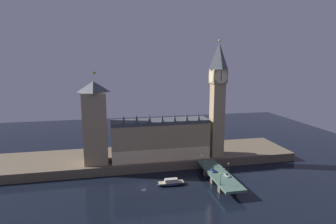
{
  "coord_description": "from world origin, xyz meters",
  "views": [
    {
      "loc": [
        -17.56,
        -149.46,
        69.76
      ],
      "look_at": [
        18.4,
        20.0,
        38.54
      ],
      "focal_mm": 30.0,
      "sensor_mm": 36.0,
      "label": 1
    }
  ],
  "objects": [
    {
      "name": "pedestrian_near_rail",
      "position": [
        38.49,
        -18.99,
        6.51
      ],
      "size": [
        0.38,
        0.38,
        1.59
      ],
      "color": "black",
      "rests_on": "bridge"
    },
    {
      "name": "parliament_hall",
      "position": [
        14.95,
        28.59,
        18.87
      ],
      "size": [
        64.28,
        16.58,
        31.39
      ],
      "color": "tan",
      "rests_on": "embankment"
    },
    {
      "name": "pedestrian_far_rail",
      "position": [
        38.49,
        2.61,
        6.51
      ],
      "size": [
        0.38,
        0.38,
        1.6
      ],
      "color": "black",
      "rests_on": "bridge"
    },
    {
      "name": "street_lamp_near",
      "position": [
        38.09,
        -19.72,
        9.87
      ],
      "size": [
        1.34,
        0.6,
        6.72
      ],
      "color": "#2D3333",
      "rests_on": "bridge"
    },
    {
      "name": "ground_plane",
      "position": [
        0.0,
        0.0,
        0.0
      ],
      "size": [
        400.0,
        400.0,
        0.0
      ],
      "primitive_type": "plane",
      "color": "black"
    },
    {
      "name": "victoria_tower",
      "position": [
        -26.72,
        28.72,
        31.97
      ],
      "size": [
        14.72,
        14.72,
        58.12
      ],
      "color": "tan",
      "rests_on": "embankment"
    },
    {
      "name": "street_lamp_mid",
      "position": [
        49.14,
        -5.0,
        9.43
      ],
      "size": [
        1.34,
        0.6,
        6.0
      ],
      "color": "#2D3333",
      "rests_on": "bridge"
    },
    {
      "name": "clock_tower",
      "position": [
        53.46,
        25.56,
        47.2
      ],
      "size": [
        10.09,
        10.2,
        78.05
      ],
      "color": "tan",
      "rests_on": "embankment"
    },
    {
      "name": "car_northbound_lead",
      "position": [
        41.05,
        -1.51,
        6.38
      ],
      "size": [
        1.89,
        4.75,
        1.5
      ],
      "color": "navy",
      "rests_on": "bridge"
    },
    {
      "name": "bridge",
      "position": [
        43.62,
        -5.0,
        3.98
      ],
      "size": [
        11.64,
        46.0,
        5.67
      ],
      "color": "#476656",
      "rests_on": "ground_plane"
    },
    {
      "name": "street_lamp_far",
      "position": [
        38.09,
        9.72,
        9.84
      ],
      "size": [
        1.34,
        0.6,
        6.67
      ],
      "color": "#2D3333",
      "rests_on": "bridge"
    },
    {
      "name": "embankment",
      "position": [
        0.0,
        39.0,
        2.9
      ],
      "size": [
        220.0,
        42.0,
        5.79
      ],
      "color": "brown",
      "rests_on": "ground_plane"
    },
    {
      "name": "boat_upstream",
      "position": [
        15.44,
        -2.45,
        1.4
      ],
      "size": [
        16.48,
        5.13,
        3.82
      ],
      "color": "#1E2842",
      "rests_on": "ground_plane"
    },
    {
      "name": "car_southbound_lead",
      "position": [
        46.18,
        -9.71,
        6.29
      ],
      "size": [
        1.92,
        4.55,
        1.32
      ],
      "color": "white",
      "rests_on": "bridge"
    },
    {
      "name": "pedestrian_mid_walk",
      "position": [
        48.74,
        -1.05,
        6.51
      ],
      "size": [
        0.38,
        0.38,
        1.6
      ],
      "color": "black",
      "rests_on": "bridge"
    }
  ]
}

